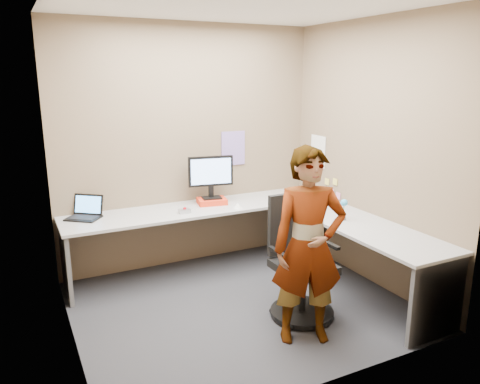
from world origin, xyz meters
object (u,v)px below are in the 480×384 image
desk (261,229)px  person (309,247)px  monitor (211,174)px  office_chair (299,268)px

desk → person: person is taller
monitor → person: bearing=-77.4°
monitor → office_chair: monitor is taller
desk → monitor: (-0.27, 0.67, 0.49)m
monitor → office_chair: 1.57m
monitor → office_chair: (0.25, -1.42, -0.63)m
desk → monitor: 0.87m
person → office_chair: bearing=85.3°
desk → person: (-0.20, -1.12, 0.22)m
office_chair → monitor: bearing=99.2°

